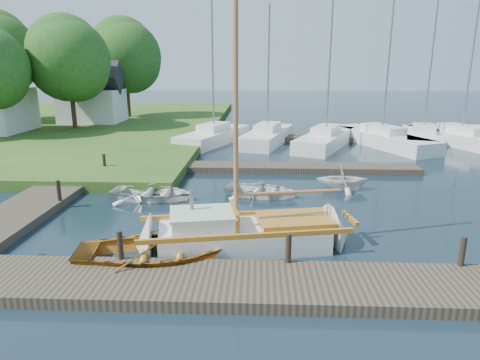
{
  "coord_description": "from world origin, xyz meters",
  "views": [
    {
      "loc": [
        0.68,
        -15.47,
        5.37
      ],
      "look_at": [
        0.0,
        0.0,
        1.2
      ],
      "focal_mm": 32.0,
      "sensor_mm": 36.0,
      "label": 1
    }
  ],
  "objects_px": {
    "tree_7": "(125,56)",
    "house_c": "(92,98)",
    "tender_d": "(343,176)",
    "marina_boat_3": "(382,137)",
    "mooring_post_2": "(288,248)",
    "mooring_post_3": "(462,251)",
    "tree_3": "(69,59)",
    "marina_boat_5": "(461,138)",
    "dinghy": "(155,248)",
    "sailboat": "(248,236)",
    "tender_a": "(152,191)",
    "tender_c": "(262,188)",
    "mooring_post_1": "(120,245)",
    "marina_boat_2": "(326,138)",
    "mooring_post_4": "(59,190)",
    "mooring_post_5": "(104,162)",
    "marina_boat_4": "(423,137)",
    "marina_boat_1": "(267,135)",
    "marina_boat_0": "(214,135)"
  },
  "relations": [
    {
      "from": "mooring_post_3",
      "to": "house_c",
      "type": "relative_size",
      "value": 0.15
    },
    {
      "from": "tree_7",
      "to": "sailboat",
      "type": "bearing_deg",
      "value": -67.16
    },
    {
      "from": "mooring_post_1",
      "to": "mooring_post_3",
      "type": "distance_m",
      "value": 9.0
    },
    {
      "from": "mooring_post_3",
      "to": "mooring_post_4",
      "type": "xyz_separation_m",
      "value": [
        -13.0,
        5.0,
        0.0
      ]
    },
    {
      "from": "marina_boat_1",
      "to": "tree_7",
      "type": "distance_m",
      "value": 18.38
    },
    {
      "from": "mooring_post_4",
      "to": "marina_boat_3",
      "type": "xyz_separation_m",
      "value": [
        16.14,
        13.99,
        -0.13
      ]
    },
    {
      "from": "mooring_post_5",
      "to": "tree_3",
      "type": "relative_size",
      "value": 0.09
    },
    {
      "from": "mooring_post_3",
      "to": "tree_7",
      "type": "distance_m",
      "value": 36.31
    },
    {
      "from": "mooring_post_4",
      "to": "marina_boat_4",
      "type": "bearing_deg",
      "value": 37.08
    },
    {
      "from": "mooring_post_3",
      "to": "tree_3",
      "type": "relative_size",
      "value": 0.09
    },
    {
      "from": "marina_boat_5",
      "to": "marina_boat_0",
      "type": "bearing_deg",
      "value": 68.54
    },
    {
      "from": "tender_c",
      "to": "marina_boat_2",
      "type": "distance_m",
      "value": 12.4
    },
    {
      "from": "mooring_post_3",
      "to": "mooring_post_4",
      "type": "distance_m",
      "value": 13.93
    },
    {
      "from": "tree_7",
      "to": "house_c",
      "type": "bearing_deg",
      "value": -116.31
    },
    {
      "from": "marina_boat_2",
      "to": "tree_3",
      "type": "bearing_deg",
      "value": 100.52
    },
    {
      "from": "mooring_post_4",
      "to": "marina_boat_0",
      "type": "xyz_separation_m",
      "value": [
        4.5,
        14.47,
        -0.13
      ]
    },
    {
      "from": "tender_d",
      "to": "house_c",
      "type": "xyz_separation_m",
      "value": [
        -18.44,
        18.98,
        1.98
      ]
    },
    {
      "from": "marina_boat_2",
      "to": "tree_3",
      "type": "xyz_separation_m",
      "value": [
        -19.24,
        4.51,
        5.23
      ]
    },
    {
      "from": "marina_boat_5",
      "to": "tree_7",
      "type": "height_order",
      "value": "marina_boat_5"
    },
    {
      "from": "tender_c",
      "to": "marina_boat_4",
      "type": "relative_size",
      "value": 0.31
    },
    {
      "from": "sailboat",
      "to": "marina_boat_2",
      "type": "distance_m",
      "value": 17.59
    },
    {
      "from": "marina_boat_1",
      "to": "tree_7",
      "type": "height_order",
      "value": "tree_7"
    },
    {
      "from": "mooring_post_2",
      "to": "sailboat",
      "type": "bearing_deg",
      "value": 124.23
    },
    {
      "from": "sailboat",
      "to": "mooring_post_3",
      "type": "bearing_deg",
      "value": -27.01
    },
    {
      "from": "mooring_post_5",
      "to": "marina_boat_0",
      "type": "bearing_deg",
      "value": 64.59
    },
    {
      "from": "dinghy",
      "to": "tree_7",
      "type": "distance_m",
      "value": 32.68
    },
    {
      "from": "tender_a",
      "to": "marina_boat_4",
      "type": "height_order",
      "value": "marina_boat_4"
    },
    {
      "from": "tender_c",
      "to": "marina_boat_1",
      "type": "xyz_separation_m",
      "value": [
        0.46,
        12.74,
        0.23
      ]
    },
    {
      "from": "sailboat",
      "to": "mooring_post_5",
      "type": "bearing_deg",
      "value": 120.6
    },
    {
      "from": "mooring_post_5",
      "to": "dinghy",
      "type": "relative_size",
      "value": 0.18
    },
    {
      "from": "dinghy",
      "to": "tender_d",
      "type": "relative_size",
      "value": 1.89
    },
    {
      "from": "tender_a",
      "to": "mooring_post_3",
      "type": "bearing_deg",
      "value": -116.28
    },
    {
      "from": "mooring_post_1",
      "to": "marina_boat_3",
      "type": "distance_m",
      "value": 22.54
    },
    {
      "from": "tender_a",
      "to": "house_c",
      "type": "height_order",
      "value": "house_c"
    },
    {
      "from": "tender_d",
      "to": "marina_boat_4",
      "type": "xyz_separation_m",
      "value": [
        7.6,
        11.37,
        -0.04
      ]
    },
    {
      "from": "tender_a",
      "to": "tree_3",
      "type": "bearing_deg",
      "value": 38.15
    },
    {
      "from": "marina_boat_0",
      "to": "tender_a",
      "type": "bearing_deg",
      "value": -163.34
    },
    {
      "from": "tender_a",
      "to": "marina_boat_5",
      "type": "relative_size",
      "value": 0.35
    },
    {
      "from": "sailboat",
      "to": "tender_d",
      "type": "height_order",
      "value": "sailboat"
    },
    {
      "from": "tree_3",
      "to": "marina_boat_3",
      "type": "bearing_deg",
      "value": -9.96
    },
    {
      "from": "tree_7",
      "to": "tender_a",
      "type": "bearing_deg",
      "value": -71.48
    },
    {
      "from": "marina_boat_4",
      "to": "mooring_post_1",
      "type": "bearing_deg",
      "value": 159.73
    },
    {
      "from": "tender_d",
      "to": "marina_boat_3",
      "type": "xyz_separation_m",
      "value": [
        4.7,
        10.97,
        -0.03
      ]
    },
    {
      "from": "marina_boat_1",
      "to": "marina_boat_3",
      "type": "height_order",
      "value": "marina_boat_3"
    },
    {
      "from": "marina_boat_3",
      "to": "mooring_post_3",
      "type": "bearing_deg",
      "value": 148.43
    },
    {
      "from": "mooring_post_2",
      "to": "mooring_post_3",
      "type": "bearing_deg",
      "value": 0.0
    },
    {
      "from": "tender_a",
      "to": "tender_c",
      "type": "height_order",
      "value": "tender_a"
    },
    {
      "from": "mooring_post_4",
      "to": "sailboat",
      "type": "relative_size",
      "value": 0.08
    },
    {
      "from": "mooring_post_1",
      "to": "tree_7",
      "type": "bearing_deg",
      "value": 106.16
    },
    {
      "from": "tender_a",
      "to": "tender_d",
      "type": "bearing_deg",
      "value": -71.27
    }
  ]
}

